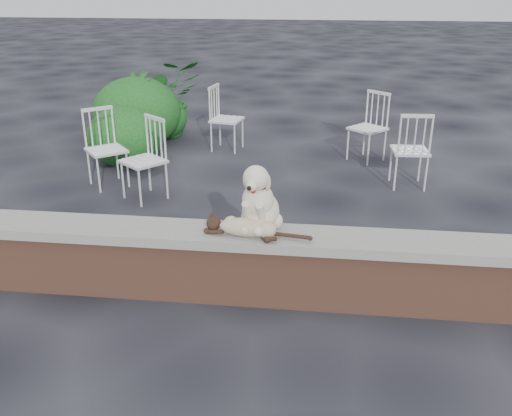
# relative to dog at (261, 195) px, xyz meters

# --- Properties ---
(ground) EXTENTS (60.00, 60.00, 0.00)m
(ground) POSITION_rel_dog_xyz_m (0.21, -0.09, -0.86)
(ground) COLOR black
(ground) RESTS_ON ground
(brick_wall) EXTENTS (6.00, 0.30, 0.50)m
(brick_wall) POSITION_rel_dog_xyz_m (0.21, -0.09, -0.61)
(brick_wall) COLOR brown
(brick_wall) RESTS_ON ground
(capstone) EXTENTS (6.20, 0.40, 0.08)m
(capstone) POSITION_rel_dog_xyz_m (0.21, -0.09, -0.32)
(capstone) COLOR slate
(capstone) RESTS_ON brick_wall
(dog) EXTENTS (0.46, 0.55, 0.56)m
(dog) POSITION_rel_dog_xyz_m (0.00, 0.00, 0.00)
(dog) COLOR beige
(dog) RESTS_ON capstone
(cat) EXTENTS (1.00, 0.43, 0.16)m
(cat) POSITION_rel_dog_xyz_m (-0.08, -0.15, -0.20)
(cat) COLOR tan
(cat) RESTS_ON capstone
(chair_e) EXTENTS (0.65, 0.65, 0.94)m
(chair_e) POSITION_rel_dog_xyz_m (-0.94, 3.94, -0.39)
(chair_e) COLOR white
(chair_e) RESTS_ON ground
(chair_c) EXTENTS (0.59, 0.59, 0.94)m
(chair_c) POSITION_rel_dog_xyz_m (1.51, 2.68, -0.39)
(chair_c) COLOR white
(chair_c) RESTS_ON ground
(chair_a) EXTENTS (0.79, 0.79, 0.94)m
(chair_a) POSITION_rel_dog_xyz_m (-2.13, 2.27, -0.39)
(chair_a) COLOR white
(chair_a) RESTS_ON ground
(chair_b) EXTENTS (0.79, 0.79, 0.94)m
(chair_b) POSITION_rel_dog_xyz_m (-1.56, 1.90, -0.39)
(chair_b) COLOR white
(chair_b) RESTS_ON ground
(chair_d) EXTENTS (0.79, 0.79, 0.94)m
(chair_d) POSITION_rel_dog_xyz_m (1.07, 3.67, -0.39)
(chair_d) COLOR white
(chair_d) RESTS_ON ground
(potted_plant_a) EXTENTS (1.39, 1.33, 1.20)m
(potted_plant_a) POSITION_rel_dog_xyz_m (-2.02, 4.65, -0.26)
(potted_plant_a) COLOR #144714
(potted_plant_a) RESTS_ON ground
(potted_plant_b) EXTENTS (0.83, 0.83, 1.08)m
(potted_plant_b) POSITION_rel_dog_xyz_m (-2.38, 4.15, -0.32)
(potted_plant_b) COLOR #144714
(potted_plant_b) RESTS_ON ground
(shrubbery) EXTENTS (1.35, 2.24, 1.06)m
(shrubbery) POSITION_rel_dog_xyz_m (-2.28, 3.94, -0.44)
(shrubbery) COLOR #144714
(shrubbery) RESTS_ON ground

